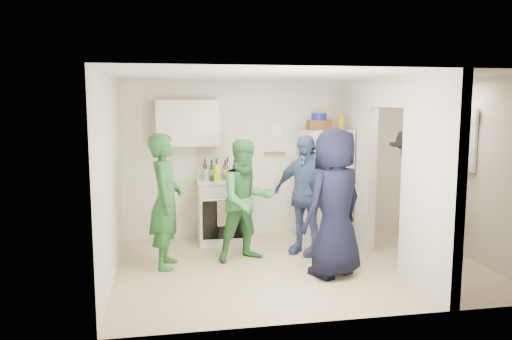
% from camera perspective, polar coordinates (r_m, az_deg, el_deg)
% --- Properties ---
extents(floor, '(4.80, 4.80, 0.00)m').
position_cam_1_polar(floor, '(6.81, 5.13, -10.82)').
color(floor, '#C3B48A').
rests_on(floor, ground).
extents(wall_back, '(4.80, 0.00, 4.80)m').
position_cam_1_polar(wall_back, '(8.16, 2.06, 1.30)').
color(wall_back, silver).
rests_on(wall_back, floor).
extents(wall_front, '(4.80, 0.00, 4.80)m').
position_cam_1_polar(wall_front, '(4.93, 10.57, -3.10)').
color(wall_front, silver).
rests_on(wall_front, floor).
extents(wall_left, '(0.00, 3.40, 3.40)m').
position_cam_1_polar(wall_left, '(6.32, -16.20, -0.89)').
color(wall_left, silver).
rests_on(wall_left, floor).
extents(wall_right, '(0.00, 3.40, 3.40)m').
position_cam_1_polar(wall_right, '(7.53, 23.16, 0.14)').
color(wall_right, silver).
rests_on(wall_right, floor).
extents(ceiling, '(4.80, 4.80, 0.00)m').
position_cam_1_polar(ceiling, '(6.46, 5.40, 10.68)').
color(ceiling, white).
rests_on(ceiling, wall_back).
extents(partition_pier_back, '(0.12, 1.20, 2.50)m').
position_cam_1_polar(partition_pier_back, '(7.94, 11.50, 0.97)').
color(partition_pier_back, silver).
rests_on(partition_pier_back, floor).
extents(partition_pier_front, '(0.12, 1.20, 2.50)m').
position_cam_1_polar(partition_pier_front, '(5.97, 19.33, -1.51)').
color(partition_pier_front, silver).
rests_on(partition_pier_front, floor).
extents(partition_header, '(0.12, 1.00, 0.40)m').
position_cam_1_polar(partition_header, '(6.88, 15.16, 8.61)').
color(partition_header, silver).
rests_on(partition_header, partition_pier_back).
extents(stove, '(0.82, 0.68, 0.98)m').
position_cam_1_polar(stove, '(7.82, -3.70, -4.64)').
color(stove, white).
rests_on(stove, floor).
extents(upper_cabinet, '(0.95, 0.34, 0.70)m').
position_cam_1_polar(upper_cabinet, '(7.75, -7.83, 5.35)').
color(upper_cabinet, silver).
rests_on(upper_cabinet, wall_back).
extents(fridge, '(0.71, 0.69, 1.74)m').
position_cam_1_polar(fridge, '(8.06, 7.86, -1.58)').
color(fridge, silver).
rests_on(fridge, floor).
extents(wicker_basket, '(0.35, 0.25, 0.15)m').
position_cam_1_polar(wicker_basket, '(7.98, 7.19, 5.15)').
color(wicker_basket, brown).
rests_on(wicker_basket, fridge).
extents(blue_bowl, '(0.24, 0.24, 0.11)m').
position_cam_1_polar(blue_bowl, '(7.98, 7.21, 6.08)').
color(blue_bowl, navy).
rests_on(blue_bowl, wicker_basket).
extents(yellow_cup_stack_top, '(0.09, 0.09, 0.25)m').
position_cam_1_polar(yellow_cup_stack_top, '(7.94, 9.73, 5.44)').
color(yellow_cup_stack_top, gold).
rests_on(yellow_cup_stack_top, fridge).
extents(wall_clock, '(0.22, 0.02, 0.22)m').
position_cam_1_polar(wall_clock, '(8.11, 2.46, 4.46)').
color(wall_clock, white).
rests_on(wall_clock, wall_back).
extents(spice_shelf, '(0.35, 0.08, 0.03)m').
position_cam_1_polar(spice_shelf, '(8.10, 2.14, 1.97)').
color(spice_shelf, olive).
rests_on(spice_shelf, wall_back).
extents(nook_window, '(0.03, 0.70, 0.80)m').
position_cam_1_polar(nook_window, '(7.64, 22.37, 3.30)').
color(nook_window, black).
rests_on(nook_window, wall_right).
extents(nook_window_frame, '(0.04, 0.76, 0.86)m').
position_cam_1_polar(nook_window_frame, '(7.64, 22.27, 3.30)').
color(nook_window_frame, white).
rests_on(nook_window_frame, wall_right).
extents(nook_valance, '(0.04, 0.82, 0.18)m').
position_cam_1_polar(nook_valance, '(7.61, 22.25, 5.93)').
color(nook_valance, white).
rests_on(nook_valance, wall_right).
extents(yellow_cup_stack_stove, '(0.09, 0.09, 0.25)m').
position_cam_1_polar(yellow_cup_stack_stove, '(7.48, -4.46, -0.43)').
color(yellow_cup_stack_stove, '#F0F314').
rests_on(yellow_cup_stack_stove, stove).
extents(red_cup, '(0.09, 0.09, 0.12)m').
position_cam_1_polar(red_cup, '(7.55, -1.91, -0.83)').
color(red_cup, '#AE0B24').
rests_on(red_cup, stove).
extents(person_green_left, '(0.50, 0.69, 1.77)m').
position_cam_1_polar(person_green_left, '(6.63, -10.30, -3.51)').
color(person_green_left, '#2C6F2C').
rests_on(person_green_left, floor).
extents(person_green_center, '(0.95, 0.82, 1.67)m').
position_cam_1_polar(person_green_center, '(6.82, -1.09, -3.49)').
color(person_green_center, '#398242').
rests_on(person_green_center, floor).
extents(person_denim, '(1.01, 1.01, 1.72)m').
position_cam_1_polar(person_denim, '(7.14, 5.59, -2.83)').
color(person_denim, '#3C4A83').
rests_on(person_denim, floor).
extents(person_navy, '(1.08, 0.95, 1.86)m').
position_cam_1_polar(person_navy, '(6.27, 8.98, -3.73)').
color(person_navy, black).
rests_on(person_navy, floor).
extents(person_nook, '(1.23, 1.35, 1.82)m').
position_cam_1_polar(person_nook, '(7.31, 17.41, -2.50)').
color(person_nook, black).
rests_on(person_nook, floor).
extents(bottle_a, '(0.07, 0.07, 0.31)m').
position_cam_1_polar(bottle_a, '(7.82, -5.85, 0.15)').
color(bottle_a, brown).
rests_on(bottle_a, stove).
extents(bottle_b, '(0.07, 0.07, 0.32)m').
position_cam_1_polar(bottle_b, '(7.60, -5.09, -0.04)').
color(bottle_b, '#1B532F').
rests_on(bottle_b, stove).
extents(bottle_c, '(0.07, 0.07, 0.30)m').
position_cam_1_polar(bottle_c, '(7.85, -4.54, 0.16)').
color(bottle_c, silver).
rests_on(bottle_c, stove).
extents(bottle_d, '(0.07, 0.07, 0.31)m').
position_cam_1_polar(bottle_d, '(7.67, -3.54, -0.00)').
color(bottle_d, brown).
rests_on(bottle_d, stove).
extents(bottle_e, '(0.08, 0.08, 0.32)m').
position_cam_1_polar(bottle_e, '(7.89, -3.28, 0.28)').
color(bottle_e, '#B3B8C6').
rests_on(bottle_e, stove).
extents(bottle_f, '(0.06, 0.06, 0.30)m').
position_cam_1_polar(bottle_f, '(7.74, -2.49, 0.05)').
color(bottle_f, '#13361A').
rests_on(bottle_f, stove).
extents(bottle_g, '(0.08, 0.08, 0.32)m').
position_cam_1_polar(bottle_g, '(7.88, -2.12, 0.28)').
color(bottle_g, '#A48535').
rests_on(bottle_g, stove).
extents(bottle_h, '(0.08, 0.08, 0.24)m').
position_cam_1_polar(bottle_h, '(7.57, -5.76, -0.37)').
color(bottle_h, '#A7AEB3').
rests_on(bottle_h, stove).
extents(bottle_i, '(0.07, 0.07, 0.29)m').
position_cam_1_polar(bottle_i, '(7.82, -3.53, 0.09)').
color(bottle_i, '#4D260D').
rests_on(bottle_i, stove).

